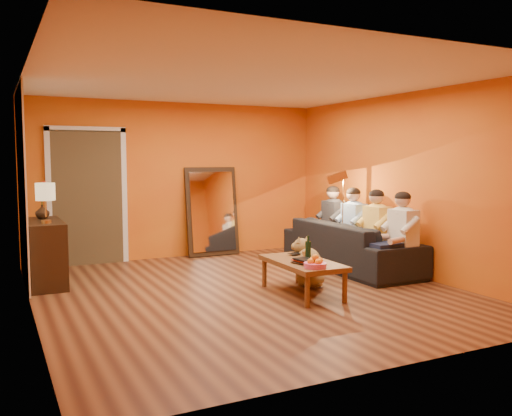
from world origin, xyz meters
name	(u,v)px	position (x,y,z in m)	size (l,w,h in m)	color
room_shell	(236,187)	(0.00, 0.37, 1.30)	(5.00, 5.50, 2.60)	brown
white_accent	(22,186)	(-2.48, 1.75, 1.30)	(0.02, 1.90, 2.58)	white
doorway_recess	(86,198)	(-1.50, 2.83, 1.05)	(1.06, 0.30, 2.10)	#3F2D19
door_jamb_left	(49,199)	(-2.07, 2.71, 1.05)	(0.08, 0.06, 2.20)	white
door_jamb_right	(124,197)	(-0.93, 2.71, 1.05)	(0.08, 0.06, 2.20)	white
door_header	(86,129)	(-1.50, 2.71, 2.12)	(1.22, 0.06, 0.08)	white
mirror_frame	(212,211)	(0.55, 2.63, 0.76)	(0.92, 0.06, 1.52)	black
mirror_glass	(213,211)	(0.55, 2.59, 0.76)	(0.78, 0.02, 1.36)	white
sideboard	(45,253)	(-2.24, 1.55, 0.42)	(0.44, 1.18, 0.85)	black
table_lamp	(46,203)	(-2.24, 1.25, 1.10)	(0.24, 0.24, 0.51)	beige
sofa	(351,245)	(2.00, 0.61, 0.36)	(0.96, 2.45, 0.71)	black
coffee_table	(302,277)	(0.54, -0.40, 0.21)	(0.62, 1.22, 0.42)	brown
floor_lamp	(343,220)	(2.02, 0.84, 0.72)	(0.30, 0.24, 1.44)	#BE7F37
dog	(308,262)	(0.83, -0.07, 0.32)	(0.35, 0.55, 0.65)	olive
person_far_left	(403,237)	(2.13, -0.39, 0.61)	(0.70, 0.44, 1.22)	beige
person_mid_left	(377,232)	(2.13, 0.16, 0.61)	(0.70, 0.44, 1.22)	#F2C650
person_mid_right	(354,228)	(2.13, 0.71, 0.61)	(0.70, 0.44, 1.22)	#90B0DF
person_far_right	(334,224)	(2.13, 1.26, 0.61)	(0.70, 0.44, 1.22)	#2F2E33
fruit_bowl	(315,261)	(0.44, -0.85, 0.50)	(0.26, 0.26, 0.16)	#EB538D
wine_bottle	(308,248)	(0.59, -0.45, 0.58)	(0.07, 0.07, 0.31)	black
tumbler	(306,255)	(0.66, -0.28, 0.47)	(0.10, 0.10, 0.09)	#B27F3F
laptop	(300,254)	(0.72, -0.05, 0.43)	(0.29, 0.19, 0.02)	black
book_lower	(298,264)	(0.36, -0.60, 0.43)	(0.18, 0.24, 0.02)	black
book_mid	(298,262)	(0.37, -0.59, 0.45)	(0.20, 0.27, 0.02)	#AF2514
book_upper	(298,260)	(0.36, -0.61, 0.47)	(0.18, 0.24, 0.02)	black
vase	(42,212)	(-2.24, 1.80, 0.95)	(0.19, 0.19, 0.19)	black
flowers	(42,191)	(-2.24, 1.80, 1.23)	(0.17, 0.17, 0.51)	#AF2514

